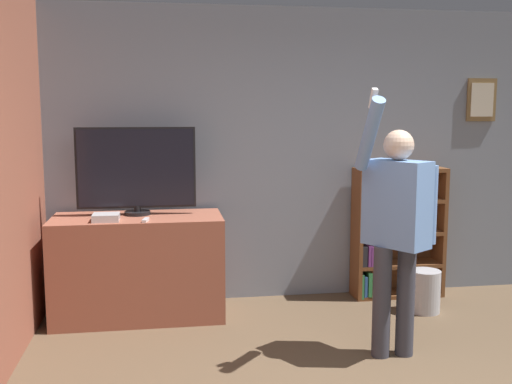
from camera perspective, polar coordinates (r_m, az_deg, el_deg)
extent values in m
cube|color=gray|center=(5.63, 3.07, 3.54)|extent=(6.40, 0.06, 2.70)
cube|color=olive|center=(6.24, 20.68, 8.21)|extent=(0.29, 0.02, 0.41)
cube|color=beige|center=(6.23, 20.74, 8.21)|extent=(0.23, 0.01, 0.32)
cube|color=#93513D|center=(5.25, -11.12, -7.01)|extent=(1.42, 0.65, 0.88)
cylinder|color=black|center=(5.24, -11.22, -1.97)|extent=(0.22, 0.22, 0.03)
cylinder|color=black|center=(5.24, -11.23, -1.54)|extent=(0.06, 0.06, 0.05)
cube|color=black|center=(5.19, -11.33, 2.29)|extent=(1.00, 0.04, 0.69)
cube|color=black|center=(5.17, -11.34, 2.26)|extent=(0.97, 0.01, 0.65)
cube|color=silver|center=(5.00, -14.10, -2.36)|extent=(0.21, 0.20, 0.06)
cube|color=white|center=(4.92, -10.48, -2.64)|extent=(0.06, 0.14, 0.02)
cube|color=brown|center=(5.71, 9.58, -3.95)|extent=(0.04, 0.28, 1.23)
cube|color=brown|center=(6.02, 17.03, -3.58)|extent=(0.04, 0.28, 1.23)
cube|color=brown|center=(5.97, 12.92, -3.52)|extent=(0.86, 0.01, 1.23)
cube|color=brown|center=(6.00, 13.22, -9.37)|extent=(0.78, 0.28, 0.04)
cube|color=brown|center=(5.92, 13.31, -6.69)|extent=(0.78, 0.28, 0.04)
cube|color=brown|center=(5.85, 13.40, -3.77)|extent=(0.78, 0.28, 0.04)
cube|color=brown|center=(5.80, 13.50, -0.79)|extent=(0.78, 0.28, 0.04)
cube|color=brown|center=(5.76, 13.59, 2.06)|extent=(0.78, 0.28, 0.04)
cube|color=#338447|center=(5.82, 9.80, -8.63)|extent=(0.02, 0.24, 0.23)
cube|color=#2D569E|center=(5.84, 10.03, -8.67)|extent=(0.03, 0.26, 0.21)
cube|color=#338447|center=(5.82, 10.51, -8.55)|extent=(0.04, 0.21, 0.25)
cube|color=#232328|center=(5.73, 10.02, -5.89)|extent=(0.04, 0.22, 0.19)
cube|color=#7A3889|center=(5.75, 10.46, -5.85)|extent=(0.03, 0.22, 0.20)
cube|color=#7A3889|center=(5.77, 10.75, -5.82)|extent=(0.04, 0.24, 0.19)
cube|color=orange|center=(5.77, 11.28, -5.91)|extent=(0.04, 0.20, 0.18)
cube|color=#2D569E|center=(5.66, 10.06, -2.67)|extent=(0.03, 0.21, 0.23)
cube|color=#232328|center=(5.70, 10.50, -2.72)|extent=(0.04, 0.25, 0.21)
cube|color=#7A3889|center=(5.71, 11.05, -2.86)|extent=(0.04, 0.24, 0.18)
cube|color=beige|center=(5.72, 11.55, -2.61)|extent=(0.04, 0.22, 0.23)
cube|color=gold|center=(5.64, 9.98, 0.19)|extent=(0.02, 0.26, 0.18)
cube|color=orange|center=(5.64, 10.33, 0.49)|extent=(0.04, 0.25, 0.24)
cube|color=orange|center=(5.67, 10.70, 0.26)|extent=(0.04, 0.27, 0.19)
cylinder|color=#383842|center=(4.45, 11.88, -10.19)|extent=(0.13, 0.13, 0.81)
cylinder|color=#383842|center=(4.51, 14.05, -10.00)|extent=(0.13, 0.13, 0.81)
cube|color=#6B93D1|center=(4.32, 13.26, -1.08)|extent=(0.43, 0.50, 0.61)
sphere|color=beige|center=(4.27, 13.44, 4.37)|extent=(0.21, 0.21, 0.21)
cylinder|color=#6B93D1|center=(4.42, 16.30, -1.18)|extent=(0.09, 0.09, 0.56)
cylinder|color=#6B93D1|center=(4.08, 10.76, 5.39)|extent=(0.09, 0.40, 0.51)
cube|color=white|center=(4.02, 11.12, 8.71)|extent=(0.04, 0.09, 0.14)
cylinder|color=#B7B7BC|center=(5.54, 15.79, -9.07)|extent=(0.27, 0.27, 0.37)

